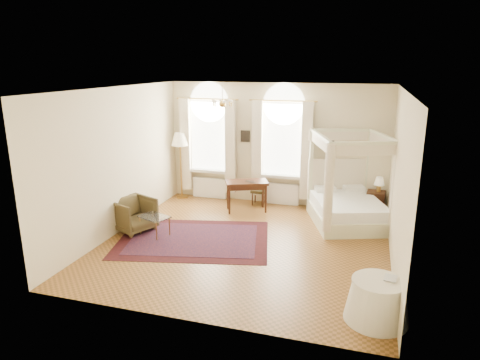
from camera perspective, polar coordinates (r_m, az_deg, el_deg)
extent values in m
plane|color=brown|center=(9.39, 0.67, -8.51)|extent=(6.00, 6.00, 0.00)
plane|color=beige|center=(11.70, 4.78, 4.71)|extent=(6.00, 0.00, 6.00)
plane|color=beige|center=(6.15, -7.08, -5.20)|extent=(6.00, 0.00, 6.00)
plane|color=beige|center=(10.07, -15.94, 2.45)|extent=(0.00, 6.00, 6.00)
plane|color=beige|center=(8.55, 20.41, -0.18)|extent=(0.00, 6.00, 6.00)
plane|color=white|center=(8.60, 0.74, 12.04)|extent=(6.00, 6.00, 0.00)
cube|color=white|center=(12.17, -4.06, 5.86)|extent=(1.10, 0.04, 1.90)
cylinder|color=white|center=(12.05, -4.15, 10.32)|extent=(1.10, 0.04, 1.10)
cube|color=white|center=(12.29, -4.12, 1.24)|extent=(1.32, 0.24, 0.08)
cube|color=#F7EBCC|center=(12.31, -7.25, 4.70)|extent=(0.28, 0.14, 2.60)
cube|color=#F7EBCC|center=(11.84, -1.28, 4.40)|extent=(0.28, 0.14, 2.60)
cube|color=white|center=(12.44, -4.04, -1.02)|extent=(1.00, 0.12, 0.58)
cube|color=white|center=(11.60, 5.73, 5.36)|extent=(1.10, 0.04, 1.90)
cylinder|color=white|center=(11.48, 5.86, 10.03)|extent=(1.10, 0.04, 1.10)
cube|color=white|center=(11.73, 5.52, 0.52)|extent=(1.32, 0.24, 0.08)
cube|color=#F7EBCC|center=(11.63, 2.29, 4.19)|extent=(0.28, 0.14, 2.60)
cube|color=#F7EBCC|center=(11.38, 8.85, 3.77)|extent=(0.28, 0.14, 2.60)
cube|color=white|center=(11.89, 5.48, -1.84)|extent=(1.00, 0.12, 0.58)
cylinder|color=#AE853A|center=(10.03, -2.38, 11.35)|extent=(0.02, 0.02, 0.40)
sphere|color=#AE853A|center=(10.04, -2.37, 10.09)|extent=(0.16, 0.16, 0.16)
sphere|color=#F7E8C0|center=(9.97, -1.16, 10.47)|extent=(0.07, 0.07, 0.07)
sphere|color=#F7E8C0|center=(10.18, -1.42, 10.57)|extent=(0.07, 0.07, 0.07)
sphere|color=#F7E8C0|center=(10.25, -2.61, 10.59)|extent=(0.07, 0.07, 0.07)
sphere|color=#F7E8C0|center=(10.11, -3.57, 10.51)|extent=(0.07, 0.07, 0.07)
sphere|color=#F7E8C0|center=(9.89, -3.35, 10.41)|extent=(0.07, 0.07, 0.07)
sphere|color=#F7E8C0|center=(9.82, -2.12, 10.39)|extent=(0.07, 0.07, 0.07)
cube|color=black|center=(11.84, 0.72, 5.87)|extent=(0.26, 0.03, 0.32)
cube|color=black|center=(11.41, 11.95, 5.70)|extent=(0.22, 0.03, 0.26)
cube|color=beige|center=(10.80, 14.07, -4.76)|extent=(2.16, 2.39, 0.34)
cube|color=white|center=(10.70, 14.17, -3.26)|extent=(2.04, 2.27, 0.26)
cube|color=#F7EBCC|center=(11.47, 12.95, 0.02)|extent=(1.53, 0.60, 1.12)
cube|color=beige|center=(11.21, 9.40, 1.10)|extent=(0.11, 0.11, 2.16)
cube|color=beige|center=(11.61, 16.56, 1.16)|extent=(0.11, 0.11, 2.16)
cube|color=beige|center=(9.47, 11.71, -1.66)|extent=(0.11, 0.11, 2.16)
cube|color=beige|center=(9.94, 20.01, -1.47)|extent=(0.11, 0.11, 2.16)
cube|color=beige|center=(11.18, 13.38, 6.49)|extent=(1.53, 0.60, 0.07)
cube|color=beige|center=(9.44, 16.44, 4.71)|extent=(1.53, 0.60, 0.07)
cube|color=beige|center=(10.11, 10.75, 5.73)|extent=(0.73, 1.88, 0.07)
cube|color=beige|center=(10.55, 18.64, 5.60)|extent=(0.73, 1.88, 0.07)
cube|color=#F7EBCC|center=(11.20, 13.34, 5.83)|extent=(1.57, 0.59, 0.26)
cube|color=#F7EBCC|center=(9.46, 16.38, 3.93)|extent=(1.57, 0.59, 0.26)
cube|color=#F7EBCC|center=(10.13, 10.72, 5.00)|extent=(0.71, 1.92, 0.26)
cube|color=#F7EBCC|center=(10.57, 18.58, 4.90)|extent=(0.71, 1.92, 0.26)
cylinder|color=#F7EBCC|center=(9.45, 11.74, -1.12)|extent=(0.21, 0.21, 1.97)
cylinder|color=#F7EBCC|center=(9.92, 20.06, -0.95)|extent=(0.21, 0.21, 1.97)
cube|color=#3B1C10|center=(11.50, 17.60, -3.01)|extent=(0.48, 0.45, 0.64)
cylinder|color=#AE853A|center=(11.40, 18.01, -1.02)|extent=(0.11, 0.11, 0.19)
cone|color=#F7E8C0|center=(11.35, 18.09, -0.12)|extent=(0.26, 0.26, 0.20)
cube|color=#3B1C10|center=(11.17, 0.90, -0.32)|extent=(1.22, 0.95, 0.07)
cube|color=#3B1C10|center=(11.20, 0.90, -0.80)|extent=(1.08, 0.81, 0.11)
cylinder|color=#3B1C10|center=(11.44, -1.63, -2.04)|extent=(0.05, 0.05, 0.76)
cylinder|color=#3B1C10|center=(11.56, 3.09, -1.87)|extent=(0.05, 0.05, 0.76)
cylinder|color=#3B1C10|center=(11.03, -1.42, -2.71)|extent=(0.05, 0.05, 0.76)
cylinder|color=#3B1C10|center=(11.15, 3.47, -2.53)|extent=(0.05, 0.05, 0.76)
imported|color=black|center=(11.08, 1.55, -0.22)|extent=(0.34, 0.27, 0.02)
cube|color=#403A1B|center=(11.79, 2.52, -1.44)|extent=(0.39, 0.39, 0.08)
cylinder|color=#3B1C10|center=(11.76, 1.66, -2.57)|extent=(0.04, 0.04, 0.36)
cylinder|color=#3B1C10|center=(11.69, 2.98, -2.70)|extent=(0.04, 0.04, 0.36)
cylinder|color=#3B1C10|center=(12.02, 2.04, -2.18)|extent=(0.04, 0.04, 0.36)
cylinder|color=#3B1C10|center=(11.95, 3.34, -2.31)|extent=(0.04, 0.04, 0.36)
imported|color=#43371D|center=(10.27, -13.99, -4.50)|extent=(1.11, 1.10, 0.78)
cube|color=silver|center=(9.88, -11.36, -4.82)|extent=(0.79, 0.68, 0.02)
cylinder|color=#AE853A|center=(10.07, -13.16, -5.89)|extent=(0.03, 0.03, 0.44)
cylinder|color=#AE853A|center=(9.64, -11.07, -6.72)|extent=(0.03, 0.03, 0.44)
cylinder|color=#AE853A|center=(10.28, -11.50, -5.34)|extent=(0.03, 0.03, 0.44)
cylinder|color=#AE853A|center=(9.86, -9.39, -6.13)|extent=(0.03, 0.03, 0.44)
cylinder|color=#AE853A|center=(12.64, -7.74, -2.20)|extent=(0.33, 0.33, 0.03)
cylinder|color=#AE853A|center=(12.42, -7.88, 1.39)|extent=(0.04, 0.04, 1.67)
cone|color=#F7E8C0|center=(12.24, -8.03, 5.43)|extent=(0.49, 0.49, 0.36)
cube|color=#400F12|center=(9.67, -6.19, -7.85)|extent=(3.73, 3.03, 0.01)
cube|color=black|center=(9.66, -6.19, -7.82)|extent=(3.11, 2.42, 0.01)
cone|color=white|center=(7.03, 17.80, -15.14)|extent=(0.97, 0.97, 0.63)
cylinder|color=white|center=(6.88, 18.03, -12.76)|extent=(0.79, 0.79, 0.04)
imported|color=black|center=(6.97, 18.69, -12.17)|extent=(0.22, 0.27, 0.02)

